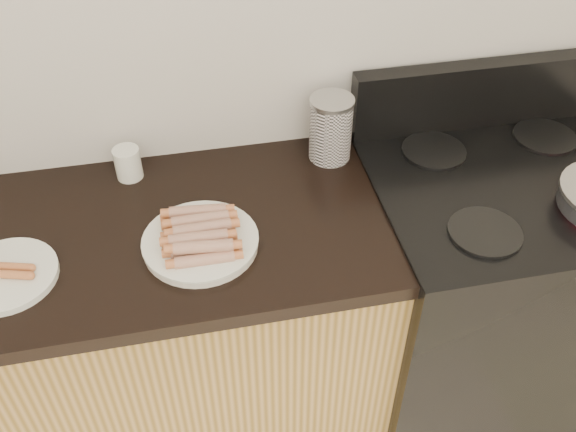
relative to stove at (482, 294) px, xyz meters
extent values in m
cube|color=silver|center=(-0.78, 0.32, 0.84)|extent=(4.00, 0.04, 2.60)
cube|color=black|center=(0.00, 0.00, -0.01)|extent=(0.76, 0.65, 0.90)
cube|color=black|center=(0.00, 0.00, 0.45)|extent=(0.76, 0.65, 0.01)
cube|color=black|center=(0.00, 0.28, 0.55)|extent=(0.76, 0.06, 0.20)
cylinder|color=black|center=(-0.17, -0.17, 0.46)|extent=(0.18, 0.18, 0.01)
cylinder|color=black|center=(-0.17, 0.17, 0.46)|extent=(0.18, 0.18, 0.01)
cylinder|color=black|center=(0.17, 0.17, 0.46)|extent=(0.18, 0.18, 0.01)
cylinder|color=white|center=(-0.85, -0.06, 0.45)|extent=(0.30, 0.30, 0.02)
cylinder|color=silver|center=(-1.30, -0.08, 0.45)|extent=(0.27, 0.27, 0.02)
cylinder|color=brown|center=(-0.85, -0.14, 0.48)|extent=(0.14, 0.04, 0.03)
cylinder|color=brown|center=(-0.85, -0.11, 0.48)|extent=(0.14, 0.04, 0.03)
cylinder|color=brown|center=(-0.85, -0.08, 0.48)|extent=(0.14, 0.04, 0.03)
cylinder|color=brown|center=(-0.85, -0.05, 0.48)|extent=(0.14, 0.04, 0.03)
cylinder|color=brown|center=(-0.85, -0.02, 0.48)|extent=(0.14, 0.04, 0.03)
cylinder|color=brown|center=(-0.85, 0.02, 0.48)|extent=(0.14, 0.04, 0.03)
cylinder|color=brown|center=(-0.85, -0.13, 0.50)|extent=(0.14, 0.04, 0.03)
cylinder|color=brown|center=(-0.85, -0.09, 0.50)|extent=(0.14, 0.04, 0.03)
cylinder|color=brown|center=(-0.85, -0.06, 0.50)|extent=(0.14, 0.04, 0.03)
cylinder|color=brown|center=(-0.85, -0.03, 0.50)|extent=(0.14, 0.04, 0.03)
cylinder|color=brown|center=(-0.85, 0.00, 0.50)|extent=(0.14, 0.04, 0.03)
cylinder|color=#D88453|center=(-1.30, -0.09, 0.47)|extent=(0.13, 0.05, 0.02)
cylinder|color=#D88453|center=(-1.30, -0.07, 0.47)|extent=(0.13, 0.05, 0.02)
cylinder|color=white|center=(-0.46, 0.23, 0.53)|extent=(0.12, 0.12, 0.17)
cylinder|color=silver|center=(-0.46, 0.23, 0.62)|extent=(0.12, 0.12, 0.01)
cylinder|color=white|center=(-1.01, 0.24, 0.49)|extent=(0.09, 0.09, 0.09)
camera|label=1|loc=(-0.87, -1.18, 1.53)|focal=40.00mm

